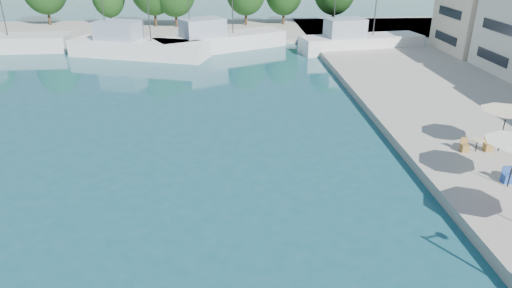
{
  "coord_description": "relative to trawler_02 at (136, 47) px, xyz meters",
  "views": [
    {
      "loc": [
        -4.21,
        1.93,
        11.82
      ],
      "look_at": [
        -2.74,
        26.0,
        1.07
      ],
      "focal_mm": 32.0,
      "sensor_mm": 36.0,
      "label": 1
    }
  ],
  "objects": [
    {
      "name": "trawler_02",
      "position": [
        0.0,
        0.0,
        0.0
      ],
      "size": [
        15.94,
        8.52,
        10.2
      ],
      "rotation": [
        0.0,
        0.0,
        -0.31
      ],
      "color": "white",
      "rests_on": "ground"
    },
    {
      "name": "quay_far",
      "position": [
        6.48,
        13.74,
        -0.77
      ],
      "size": [
        90.0,
        16.0,
        0.6
      ],
      "primitive_type": "cube",
      "color": "#A7A397",
      "rests_on": "ground"
    },
    {
      "name": "umbrella_cream",
      "position": [
        25.85,
        -28.12,
        1.8
      ],
      "size": [
        2.88,
        2.88,
        2.52
      ],
      "color": "black",
      "rests_on": "quay_right"
    },
    {
      "name": "trawler_04",
      "position": [
        25.38,
        1.07,
        0.0
      ],
      "size": [
        14.66,
        6.09,
        10.2
      ],
      "rotation": [
        0.0,
        0.0,
        0.17
      ],
      "color": "silver",
      "rests_on": "ground"
    },
    {
      "name": "cafe_table_03",
      "position": [
        24.53,
        -28.04,
        -0.18
      ],
      "size": [
        1.82,
        0.7,
        0.76
      ],
      "color": "black",
      "rests_on": "quay_right"
    },
    {
      "name": "trawler_03",
      "position": [
        9.12,
        2.75,
        -0.0
      ],
      "size": [
        15.82,
        10.86,
        10.2
      ],
      "rotation": [
        0.0,
        0.0,
        0.48
      ],
      "color": "silver",
      "rests_on": "ground"
    },
    {
      "name": "building_06",
      "position": [
        38.48,
        -2.26,
        4.43
      ],
      "size": [
        9.0,
        8.8,
        10.2
      ],
      "color": "beige",
      "rests_on": "quay_right"
    }
  ]
}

